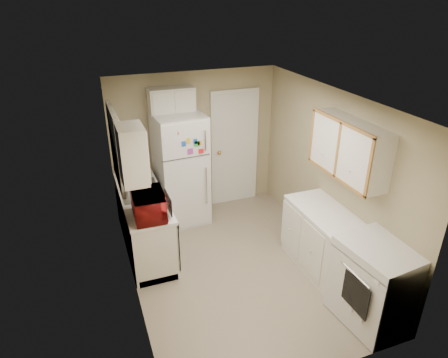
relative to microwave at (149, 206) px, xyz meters
name	(u,v)px	position (x,y,z in m)	size (l,w,h in m)	color
floor	(236,266)	(1.10, -0.28, -1.05)	(3.80, 3.80, 0.00)	tan
ceiling	(239,99)	(1.10, -0.28, 1.35)	(3.80, 3.80, 0.00)	white
wall_left	(127,210)	(-0.30, -0.28, 0.15)	(3.80, 3.80, 0.00)	tan
wall_right	(330,175)	(2.50, -0.28, 0.15)	(3.80, 3.80, 0.00)	tan
wall_back	(195,143)	(1.10, 1.62, 0.15)	(2.80, 2.80, 0.00)	tan
wall_front	(318,284)	(1.10, -2.18, 0.15)	(2.80, 2.80, 0.00)	tan
left_counter	(145,222)	(0.00, 0.62, -0.60)	(0.60, 1.80, 0.90)	silver
dishwasher	(173,237)	(0.29, 0.02, -0.56)	(0.03, 0.58, 0.72)	black
sink	(140,193)	(0.00, 0.77, -0.19)	(0.54, 0.74, 0.16)	gray
microwave	(149,206)	(0.00, 0.00, 0.00)	(0.33, 0.59, 0.39)	maroon
soap_bottle	(132,173)	(-0.05, 1.19, -0.05)	(0.10, 0.10, 0.21)	white
window_blinds	(116,148)	(-0.26, 0.77, 0.55)	(0.10, 0.98, 1.08)	silver
upper_cabinet_left	(132,155)	(-0.15, -0.06, 0.75)	(0.30, 0.45, 0.70)	silver
refrigerator	(181,169)	(0.74, 1.25, -0.13)	(0.76, 0.73, 1.83)	silver
cabinet_over_fridge	(171,100)	(0.70, 1.47, 0.95)	(0.70, 0.30, 0.40)	silver
interior_door	(234,148)	(1.80, 1.58, -0.03)	(0.86, 0.06, 2.08)	silver
right_counter	(339,256)	(2.20, -1.08, -0.60)	(0.60, 2.00, 0.90)	silver
stove	(375,284)	(2.22, -1.73, -0.54)	(0.68, 0.84, 1.03)	silver
upper_cabinet_right	(349,149)	(2.35, -0.78, 0.75)	(0.30, 1.20, 0.70)	silver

